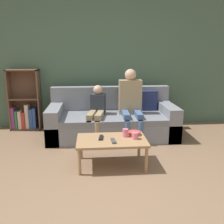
# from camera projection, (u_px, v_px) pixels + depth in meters

# --- Properties ---
(ground_plane) EXTENTS (22.00, 22.00, 0.00)m
(ground_plane) POSITION_uv_depth(u_px,v_px,m) (116.00, 199.00, 2.56)
(ground_plane) COLOR #84664C
(wall_back) EXTENTS (12.00, 0.06, 2.60)m
(wall_back) POSITION_uv_depth(u_px,v_px,m) (103.00, 60.00, 4.85)
(wall_back) COLOR #4C6B56
(wall_back) RESTS_ON ground_plane
(couch) EXTENTS (2.18, 0.99, 0.83)m
(couch) POSITION_uv_depth(u_px,v_px,m) (112.00, 121.00, 4.42)
(couch) COLOR gray
(couch) RESTS_ON ground_plane
(bookshelf) EXTENTS (0.57, 0.28, 1.15)m
(bookshelf) POSITION_uv_depth(u_px,v_px,m) (25.00, 107.00, 4.79)
(bookshelf) COLOR brown
(bookshelf) RESTS_ON ground_plane
(coffee_table) EXTENTS (0.90, 0.56, 0.36)m
(coffee_table) POSITION_uv_depth(u_px,v_px,m) (112.00, 142.00, 3.24)
(coffee_table) COLOR #A87F56
(coffee_table) RESTS_ON ground_plane
(person_adult) EXTENTS (0.39, 0.67, 1.18)m
(person_adult) POSITION_uv_depth(u_px,v_px,m) (131.00, 100.00, 4.27)
(person_adult) COLOR #476693
(person_adult) RESTS_ON ground_plane
(person_child) EXTENTS (0.35, 0.69, 0.91)m
(person_child) POSITION_uv_depth(u_px,v_px,m) (97.00, 110.00, 4.20)
(person_child) COLOR #9E8966
(person_child) RESTS_ON ground_plane
(cup_near) EXTENTS (0.08, 0.08, 0.09)m
(cup_near) POSITION_uv_depth(u_px,v_px,m) (135.00, 136.00, 3.23)
(cup_near) COLOR pink
(cup_near) RESTS_ON coffee_table
(cup_far) EXTENTS (0.08, 0.08, 0.11)m
(cup_far) POSITION_uv_depth(u_px,v_px,m) (125.00, 133.00, 3.31)
(cup_far) COLOR pink
(cup_far) RESTS_ON coffee_table
(tv_remote_0) EXTENTS (0.07, 0.17, 0.02)m
(tv_remote_0) POSITION_uv_depth(u_px,v_px,m) (101.00, 138.00, 3.26)
(tv_remote_0) COLOR black
(tv_remote_0) RESTS_ON coffee_table
(tv_remote_1) EXTENTS (0.06, 0.17, 0.02)m
(tv_remote_1) POSITION_uv_depth(u_px,v_px,m) (113.00, 141.00, 3.14)
(tv_remote_1) COLOR #47474C
(tv_remote_1) RESTS_ON coffee_table
(snack_bowl) EXTENTS (0.17, 0.17, 0.05)m
(snack_bowl) POSITION_uv_depth(u_px,v_px,m) (134.00, 133.00, 3.40)
(snack_bowl) COLOR #DB4C47
(snack_bowl) RESTS_ON coffee_table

